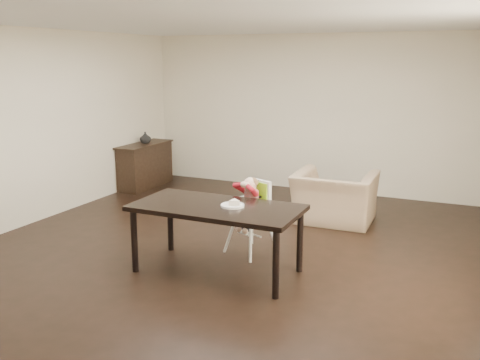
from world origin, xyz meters
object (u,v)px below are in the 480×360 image
Objects in this scene: high_chair at (253,200)px; sideboard at (145,165)px; armchair at (335,189)px; dining_table at (217,213)px.

high_chair is 0.74× the size of sideboard.
armchair reaches higher than high_chair.
high_chair is 1.72m from armchair.
high_chair is at bearing 80.51° from dining_table.
sideboard is (-2.98, 3.02, -0.27)m from dining_table.
high_chair is at bearing -36.84° from sideboard.
high_chair reaches higher than dining_table.
high_chair is 3.88m from sideboard.
high_chair is at bearing 68.69° from armchair.
armchair is at bearing 73.18° from dining_table.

